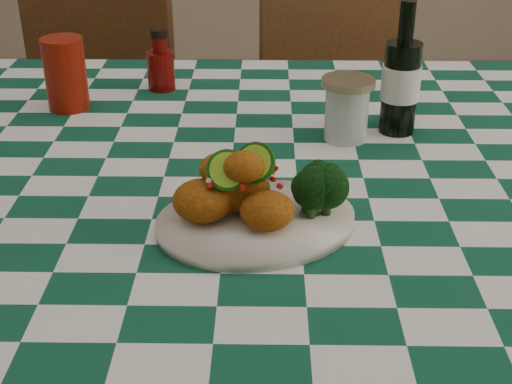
# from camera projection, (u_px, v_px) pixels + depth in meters

# --- Properties ---
(dining_table) EXTENTS (1.66, 1.06, 0.79)m
(dining_table) POSITION_uv_depth(u_px,v_px,m) (235.00, 347.00, 1.34)
(dining_table) COLOR #0F4933
(dining_table) RESTS_ON ground
(plate) EXTENTS (0.32, 0.28, 0.02)m
(plate) POSITION_uv_depth(u_px,v_px,m) (256.00, 222.00, 0.96)
(plate) COLOR silver
(plate) RESTS_ON dining_table
(fried_chicken_pile) EXTENTS (0.15, 0.11, 0.10)m
(fried_chicken_pile) POSITION_uv_depth(u_px,v_px,m) (245.00, 185.00, 0.93)
(fried_chicken_pile) COLOR #AB5A10
(fried_chicken_pile) RESTS_ON plate
(broccoli_side) EXTENTS (0.09, 0.09, 0.07)m
(broccoli_side) POSITION_uv_depth(u_px,v_px,m) (316.00, 191.00, 0.95)
(broccoli_side) COLOR black
(broccoli_side) RESTS_ON plate
(red_tumbler) EXTENTS (0.09, 0.09, 0.13)m
(red_tumbler) POSITION_uv_depth(u_px,v_px,m) (65.00, 74.00, 1.32)
(red_tumbler) COLOR maroon
(red_tumbler) RESTS_ON dining_table
(ketchup_bottle) EXTENTS (0.07, 0.07, 0.12)m
(ketchup_bottle) POSITION_uv_depth(u_px,v_px,m) (160.00, 60.00, 1.42)
(ketchup_bottle) COLOR #5F0704
(ketchup_bottle) RESTS_ON dining_table
(mason_jar) EXTENTS (0.11, 0.11, 0.11)m
(mason_jar) POSITION_uv_depth(u_px,v_px,m) (347.00, 109.00, 1.20)
(mason_jar) COLOR #B2BCBA
(mason_jar) RESTS_ON dining_table
(beer_bottle) EXTENTS (0.07, 0.07, 0.23)m
(beer_bottle) POSITION_uv_depth(u_px,v_px,m) (402.00, 69.00, 1.20)
(beer_bottle) COLOR black
(beer_bottle) RESTS_ON dining_table
(wooden_chair_left) EXTENTS (0.54, 0.55, 0.98)m
(wooden_chair_left) POSITION_uv_depth(u_px,v_px,m) (75.00, 135.00, 1.98)
(wooden_chair_left) COLOR #472814
(wooden_chair_left) RESTS_ON ground
(wooden_chair_right) EXTENTS (0.47, 0.49, 0.86)m
(wooden_chair_right) POSITION_uv_depth(u_px,v_px,m) (345.00, 168.00, 1.93)
(wooden_chair_right) COLOR #472814
(wooden_chair_right) RESTS_ON ground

